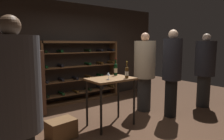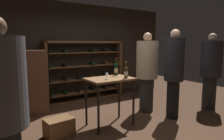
# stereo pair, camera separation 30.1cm
# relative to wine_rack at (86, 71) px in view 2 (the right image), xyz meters

# --- Properties ---
(ground_plane) EXTENTS (10.37, 10.37, 0.00)m
(ground_plane) POSITION_rel_wine_rack_xyz_m (-0.07, -1.97, -0.85)
(ground_plane) COLOR #472D1E
(back_wall) EXTENTS (5.89, 0.10, 2.77)m
(back_wall) POSITION_rel_wine_rack_xyz_m (-0.07, 0.21, 0.54)
(back_wall) COLOR black
(back_wall) RESTS_ON ground
(wine_rack) EXTENTS (2.34, 0.32, 1.72)m
(wine_rack) POSITION_rel_wine_rack_xyz_m (0.00, 0.00, 0.00)
(wine_rack) COLOR brown
(wine_rack) RESTS_ON ground
(tasting_table) EXTENTS (0.90, 0.61, 0.97)m
(tasting_table) POSITION_rel_wine_rack_xyz_m (-0.39, -1.93, -0.02)
(tasting_table) COLOR brown
(tasting_table) RESTS_ON ground
(person_host_in_suit) EXTENTS (0.49, 0.49, 1.90)m
(person_host_in_suit) POSITION_rel_wine_rack_xyz_m (-2.35, -3.09, 0.20)
(person_host_in_suit) COLOR black
(person_host_in_suit) RESTS_ON ground
(person_bystander_dark_jacket) EXTENTS (0.50, 0.50, 1.90)m
(person_bystander_dark_jacket) POSITION_rel_wine_rack_xyz_m (2.29, -2.39, 0.20)
(person_bystander_dark_jacket) COLOR black
(person_bystander_dark_jacket) RESTS_ON ground
(person_bystander_red_print) EXTENTS (0.51, 0.51, 1.90)m
(person_bystander_red_print) POSITION_rel_wine_rack_xyz_m (0.82, -1.68, 0.20)
(person_bystander_red_print) COLOR #2A2A2A
(person_bystander_red_print) RESTS_ON ground
(person_guest_plum_blouse) EXTENTS (0.41, 0.41, 1.95)m
(person_guest_plum_blouse) POSITION_rel_wine_rack_xyz_m (1.00, -2.33, 0.23)
(person_guest_plum_blouse) COLOR black
(person_guest_plum_blouse) RESTS_ON ground
(wine_crate) EXTENTS (0.52, 0.39, 0.33)m
(wine_crate) POSITION_rel_wine_rack_xyz_m (-1.42, -1.88, -0.68)
(wine_crate) COLOR brown
(wine_crate) RESTS_ON ground
(display_cabinet) EXTENTS (0.44, 0.36, 1.49)m
(display_cabinet) POSITION_rel_wine_rack_xyz_m (-1.47, -0.46, -0.10)
(display_cabinet) COLOR #4C2D1E
(display_cabinet) RESTS_ON ground
(wine_bottle_green_slim) EXTENTS (0.07, 0.07, 0.34)m
(wine_bottle_green_slim) POSITION_rel_wine_rack_xyz_m (-0.13, -2.12, 0.24)
(wine_bottle_green_slim) COLOR #4C3314
(wine_bottle_green_slim) RESTS_ON tasting_table
(wine_bottle_gold_foil) EXTENTS (0.07, 0.07, 0.37)m
(wine_bottle_gold_foil) POSITION_rel_wine_rack_xyz_m (-0.10, -1.73, 0.26)
(wine_bottle_gold_foil) COLOR black
(wine_bottle_gold_foil) RESTS_ON tasting_table
(wine_glass_stemmed_center) EXTENTS (0.07, 0.07, 0.15)m
(wine_glass_stemmed_center) POSITION_rel_wine_rack_xyz_m (-0.52, -2.03, 0.23)
(wine_glass_stemmed_center) COLOR silver
(wine_glass_stemmed_center) RESTS_ON tasting_table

